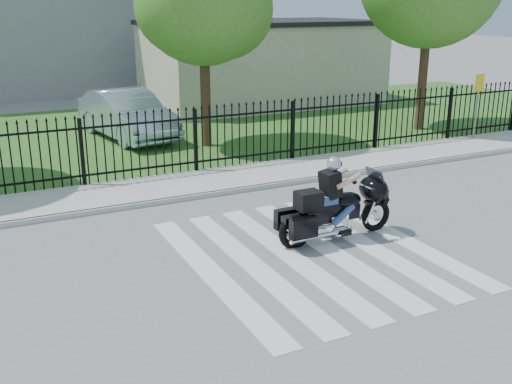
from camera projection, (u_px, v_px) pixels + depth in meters
name	position (u px, v px, depth m)	size (l,w,h in m)	color
ground	(310.00, 253.00, 11.26)	(120.00, 120.00, 0.00)	slate
crosswalk	(310.00, 253.00, 11.26)	(5.00, 5.50, 0.01)	silver
sidewalk	(210.00, 182.00, 15.51)	(40.00, 2.00, 0.12)	#ADAAA3
curb	(226.00, 192.00, 14.66)	(40.00, 0.12, 0.12)	#ADAAA3
grass_strip	(137.00, 133.00, 21.51)	(40.00, 12.00, 0.02)	#25541D
iron_fence	(196.00, 142.00, 16.11)	(26.00, 0.04, 1.80)	black
building_low	(261.00, 64.00, 27.34)	(10.00, 6.00, 3.50)	beige
building_low_roof	(261.00, 22.00, 26.78)	(10.20, 6.20, 0.20)	black
motorcycle_rider	(334.00, 205.00, 11.73)	(2.63, 0.78, 1.74)	black
parked_car	(127.00, 115.00, 20.39)	(1.72, 4.94, 1.63)	#94A8BA
traffic_sign	(478.00, 93.00, 19.78)	(0.46, 0.14, 2.12)	gray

